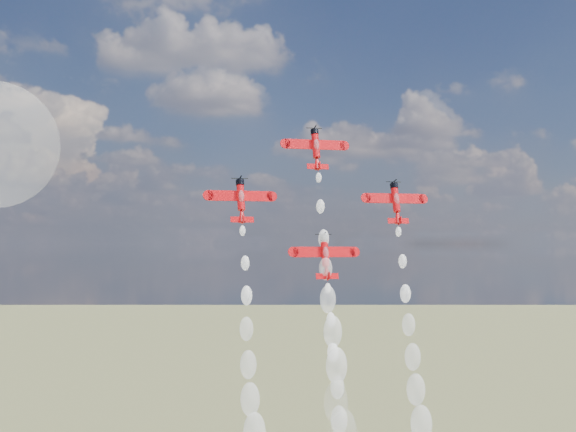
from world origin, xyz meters
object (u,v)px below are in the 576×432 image
Objects in this scene: plane_slot at (325,256)px; plane_left at (241,200)px; plane_right at (396,202)px; plane_lead at (316,148)px.

plane_left is at bearing 169.50° from plane_slot.
plane_left is 17.71m from plane_slot.
plane_right is at bearing 0.00° from plane_left.
plane_right is 1.00× the size of plane_slot.
plane_lead is 1.00× the size of plane_right.
plane_left and plane_right have the same top height.
plane_slot is (14.51, -2.69, -9.80)m from plane_left.
plane_right is (14.51, -2.69, -9.80)m from plane_lead.
plane_left is 1.00× the size of plane_slot.
plane_lead is 20.32m from plane_slot.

